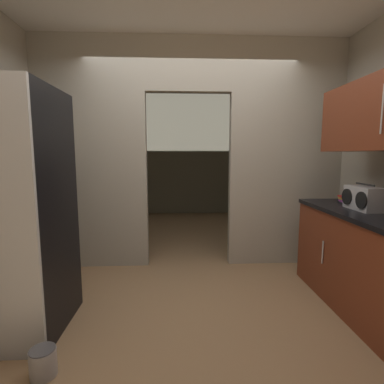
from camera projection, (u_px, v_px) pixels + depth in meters
ground at (198, 314)px, 2.53m from camera, size 20.00×20.00×0.00m
kitchen_partition at (192, 148)px, 3.54m from camera, size 3.73×0.12×2.77m
adjoining_room_shell at (186, 155)px, 5.75m from camera, size 3.73×3.31×2.77m
refrigerator at (14, 213)px, 2.21m from camera, size 0.71×0.79×1.89m
boombox at (364, 198)px, 2.59m from camera, size 0.19×0.36×0.24m
book_stack at (346, 200)px, 2.92m from camera, size 0.15×0.17×0.08m
paint_can at (43, 362)px, 1.81m from camera, size 0.16×0.16×0.18m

